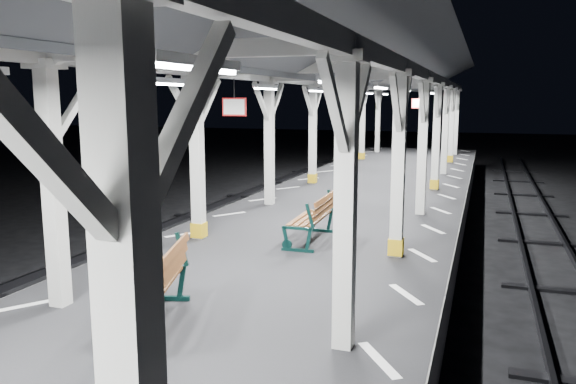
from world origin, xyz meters
The scene contains 8 objects.
ground centered at (0.00, 0.00, 0.00)m, with size 120.00×120.00×0.00m, color black.
platform centered at (0.00, 0.00, 0.50)m, with size 6.00×50.00×1.00m, color black.
hazard_stripes_left centered at (-2.45, 0.00, 1.00)m, with size 1.00×48.00×0.01m, color silver.
hazard_stripes_right centered at (2.45, 0.00, 1.00)m, with size 1.00×48.00×0.01m, color silver.
track_left centered at (-5.00, 0.00, 0.08)m, with size 2.20×60.00×0.16m.
canopy centered at (0.00, -0.02, 4.56)m, with size 5.40×49.00×4.65m.
bench_near centered at (-0.35, -2.19, 1.54)m, with size 1.20×1.98×1.01m.
bench_mid centered at (0.31, 2.53, 1.50)m, with size 0.70×1.75×0.94m.
Camera 1 is at (3.41, -7.94, 3.82)m, focal length 35.00 mm.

